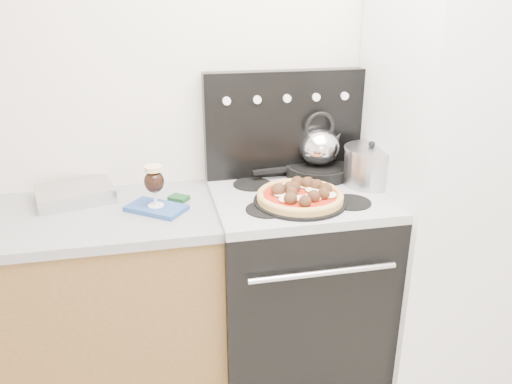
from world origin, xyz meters
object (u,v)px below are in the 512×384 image
object	(u,v)px
base_cabinet	(53,314)
beer_glass	(154,186)
stove_body	(296,286)
pizza	(300,194)
skillet	(318,170)
fridge	(445,178)
oven_mitt	(156,208)
stock_pot	(370,167)
pizza_pan	(300,201)
tea_kettle	(319,143)

from	to	relation	value
base_cabinet	beer_glass	distance (m)	0.75
stove_body	pizza	xyz separation A→B (m)	(-0.03, -0.10, 0.52)
base_cabinet	skillet	world-z (taller)	skillet
beer_glass	pizza	bearing A→B (deg)	-8.79
stove_body	fridge	distance (m)	0.87
fridge	oven_mitt	size ratio (longest dim) A/B	7.88
stock_pot	oven_mitt	bearing A→B (deg)	-176.92
pizza_pan	pizza	world-z (taller)	pizza
skillet	stock_pot	bearing A→B (deg)	-39.97
base_cabinet	stock_pot	size ratio (longest dim) A/B	6.16
oven_mitt	beer_glass	bearing A→B (deg)	0.00
pizza	tea_kettle	size ratio (longest dim) A/B	1.67
pizza	stock_pot	size ratio (longest dim) A/B	1.55
beer_glass	skillet	world-z (taller)	beer_glass
stove_body	tea_kettle	distance (m)	0.69
pizza_pan	skillet	world-z (taller)	skillet
fridge	stove_body	bearing A→B (deg)	177.95
stove_body	oven_mitt	size ratio (longest dim) A/B	3.65
base_cabinet	fridge	bearing A→B (deg)	-1.59
oven_mitt	skillet	size ratio (longest dim) A/B	0.78
beer_glass	pizza	size ratio (longest dim) A/B	0.49
fridge	pizza_pan	distance (m)	0.73
beer_glass	pizza	distance (m)	0.61
base_cabinet	skillet	size ratio (longest dim) A/B	4.67
oven_mitt	stock_pot	size ratio (longest dim) A/B	1.03
base_cabinet	beer_glass	xyz separation A→B (m)	(0.48, -0.04, 0.58)
stove_body	pizza	distance (m)	0.53
stove_body	tea_kettle	size ratio (longest dim) A/B	4.04
fridge	stock_pot	distance (m)	0.36
stove_body	fridge	bearing A→B (deg)	-2.05
pizza_pan	skillet	distance (m)	0.36
fridge	pizza_pan	size ratio (longest dim) A/B	4.82
stove_body	stock_pot	size ratio (longest dim) A/B	3.74
tea_kettle	stove_body	bearing A→B (deg)	-132.39
tea_kettle	stock_pot	distance (m)	0.26
beer_glass	skillet	distance (m)	0.81
stove_body	stock_pot	world-z (taller)	stock_pot
stove_body	beer_glass	size ratio (longest dim) A/B	4.90
beer_glass	stock_pot	xyz separation A→B (m)	(0.97, 0.05, -0.00)
base_cabinet	pizza_pan	bearing A→B (deg)	-6.78
base_cabinet	pizza	xyz separation A→B (m)	(1.08, -0.13, 0.53)
skillet	stock_pot	world-z (taller)	stock_pot
pizza	skillet	distance (m)	0.36
pizza	skillet	xyz separation A→B (m)	(0.18, 0.31, -0.01)
base_cabinet	tea_kettle	bearing A→B (deg)	8.05
beer_glass	pizza	xyz separation A→B (m)	(0.60, -0.09, -0.05)
pizza	tea_kettle	world-z (taller)	tea_kettle
skillet	tea_kettle	bearing A→B (deg)	0.00
fridge	stock_pot	xyz separation A→B (m)	(-0.35, 0.07, 0.06)
beer_glass	skillet	bearing A→B (deg)	15.31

